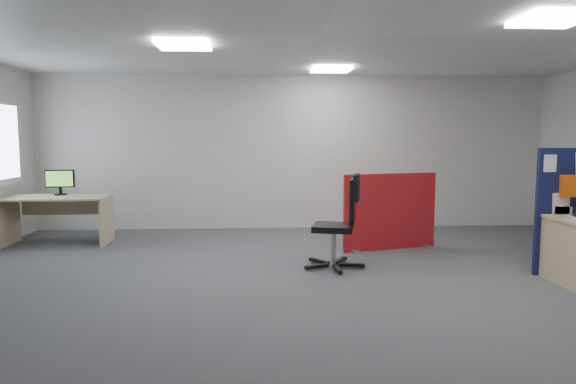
{
  "coord_description": "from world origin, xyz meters",
  "views": [
    {
      "loc": [
        -0.67,
        -5.59,
        1.61
      ],
      "look_at": [
        -0.32,
        0.16,
        1.0
      ],
      "focal_mm": 32.0,
      "sensor_mm": 36.0,
      "label": 1
    }
  ],
  "objects": [
    {
      "name": "floor",
      "position": [
        0.0,
        0.0,
        0.0
      ],
      "size": [
        9.0,
        9.0,
        0.0
      ],
      "primitive_type": "plane",
      "color": "#515359",
      "rests_on": "ground"
    },
    {
      "name": "ceiling",
      "position": [
        0.0,
        0.0,
        2.7
      ],
      "size": [
        9.0,
        7.0,
        0.02
      ],
      "primitive_type": "cube",
      "color": "white",
      "rests_on": "wall_back"
    },
    {
      "name": "wall_back",
      "position": [
        0.0,
        3.5,
        1.35
      ],
      "size": [
        9.0,
        0.02,
        2.7
      ],
      "primitive_type": "cube",
      "color": "silver",
      "rests_on": "floor"
    },
    {
      "name": "wall_front",
      "position": [
        0.0,
        -3.5,
        1.35
      ],
      "size": [
        9.0,
        0.02,
        2.7
      ],
      "primitive_type": "cube",
      "color": "silver",
      "rests_on": "floor"
    },
    {
      "name": "ceiling_lights",
      "position": [
        0.33,
        0.67,
        2.67
      ],
      "size": [
        4.1,
        4.1,
        0.04
      ],
      "color": "white",
      "rests_on": "ceiling"
    },
    {
      "name": "red_divider",
      "position": [
        1.25,
        1.62,
        0.54
      ],
      "size": [
        1.43,
        0.44,
        1.1
      ],
      "rotation": [
        0.0,
        0.0,
        0.27
      ],
      "color": "#AE161C",
      "rests_on": "floor"
    },
    {
      "name": "second_desk",
      "position": [
        -3.68,
        2.32,
        0.55
      ],
      "size": [
        1.51,
        0.75,
        0.73
      ],
      "color": "tan",
      "rests_on": "floor"
    },
    {
      "name": "monitor_second",
      "position": [
        -3.7,
        2.49,
        0.95
      ],
      "size": [
        0.43,
        0.19,
        0.39
      ],
      "rotation": [
        0.0,
        0.0,
        0.14
      ],
      "color": "black",
      "rests_on": "second_desk"
    },
    {
      "name": "office_chair",
      "position": [
        0.39,
        0.58,
        0.65
      ],
      "size": [
        0.76,
        0.74,
        1.15
      ],
      "rotation": [
        0.0,
        0.0,
        -0.24
      ],
      "color": "black",
      "rests_on": "floor"
    }
  ]
}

